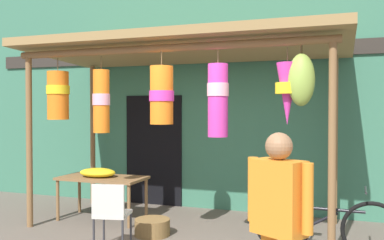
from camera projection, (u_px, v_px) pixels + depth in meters
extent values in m
cube|color=#387056|center=(229.00, 84.00, 7.38)|extent=(10.59, 0.25, 4.39)
cube|color=#2D2823|center=(227.00, 53.00, 7.23)|extent=(9.54, 0.04, 0.24)
cube|color=black|center=(154.00, 150.00, 7.75)|extent=(1.10, 0.03, 2.00)
cylinder|color=brown|center=(29.00, 141.00, 6.25)|extent=(0.09, 0.09, 2.54)
cylinder|color=brown|center=(332.00, 151.00, 4.82)|extent=(0.09, 0.09, 2.54)
cylinder|color=brown|center=(93.00, 135.00, 7.84)|extent=(0.09, 0.09, 2.54)
cylinder|color=brown|center=(335.00, 141.00, 6.41)|extent=(0.09, 0.09, 2.54)
cylinder|color=brown|center=(161.00, 48.00, 5.50)|extent=(4.46, 0.10, 0.10)
cylinder|color=brown|center=(202.00, 53.00, 7.09)|extent=(4.46, 0.10, 0.10)
cube|color=olive|center=(184.00, 48.00, 6.30)|extent=(4.76, 2.19, 0.23)
cylinder|color=brown|center=(58.00, 65.00, 6.10)|extent=(0.01, 0.01, 0.20)
cylinder|color=orange|center=(58.00, 95.00, 6.11)|extent=(0.30, 0.30, 0.70)
cylinder|color=yellow|center=(58.00, 90.00, 6.11)|extent=(0.33, 0.33, 0.13)
cylinder|color=brown|center=(101.00, 63.00, 5.90)|extent=(0.01, 0.01, 0.19)
cylinder|color=orange|center=(101.00, 101.00, 5.91)|extent=(0.23, 0.23, 0.88)
cylinder|color=pink|center=(101.00, 99.00, 5.91)|extent=(0.24, 0.24, 0.16)
cylinder|color=brown|center=(162.00, 59.00, 5.46)|extent=(0.01, 0.01, 0.19)
cylinder|color=orange|center=(162.00, 95.00, 5.47)|extent=(0.30, 0.30, 0.75)
cylinder|color=#D13399|center=(162.00, 96.00, 5.47)|extent=(0.32, 0.32, 0.14)
cylinder|color=brown|center=(218.00, 57.00, 5.28)|extent=(0.01, 0.01, 0.18)
cylinder|color=#D13399|center=(218.00, 100.00, 5.30)|extent=(0.25, 0.25, 0.92)
cylinder|color=pink|center=(218.00, 90.00, 5.29)|extent=(0.27, 0.27, 0.17)
cylinder|color=brown|center=(288.00, 55.00, 5.04)|extent=(0.01, 0.01, 0.19)
cone|color=#D13399|center=(287.00, 94.00, 5.05)|extent=(0.27, 0.27, 0.75)
cylinder|color=yellow|center=(287.00, 88.00, 5.05)|extent=(0.29, 0.29, 0.13)
cylinder|color=#4C3D23|center=(302.00, 49.00, 4.93)|extent=(0.02, 0.02, 0.09)
ellipsoid|color=#89A842|center=(301.00, 80.00, 4.94)|extent=(0.31, 0.27, 0.62)
cube|color=brown|center=(102.00, 178.00, 6.67)|extent=(1.35, 0.68, 0.04)
cylinder|color=brown|center=(58.00, 200.00, 6.61)|extent=(0.05, 0.05, 0.64)
cylinder|color=brown|center=(129.00, 206.00, 6.19)|extent=(0.05, 0.05, 0.64)
cylinder|color=brown|center=(79.00, 193.00, 7.16)|extent=(0.05, 0.05, 0.64)
cylinder|color=brown|center=(146.00, 199.00, 6.74)|extent=(0.05, 0.05, 0.64)
ellipsoid|color=yellow|center=(98.00, 172.00, 6.66)|extent=(0.59, 0.42, 0.14)
ellipsoid|color=pink|center=(101.00, 173.00, 6.59)|extent=(0.27, 0.21, 0.10)
cube|color=beige|center=(113.00, 214.00, 5.26)|extent=(0.48, 0.48, 0.04)
cube|color=beige|center=(108.00, 201.00, 5.07)|extent=(0.40, 0.12, 0.40)
cylinder|color=#333338|center=(131.00, 228.00, 5.42)|extent=(0.03, 0.03, 0.44)
cylinder|color=#333338|center=(104.00, 227.00, 5.46)|extent=(0.03, 0.03, 0.44)
cylinder|color=#333338|center=(123.00, 236.00, 5.06)|extent=(0.03, 0.03, 0.44)
cylinder|color=#333338|center=(94.00, 235.00, 5.11)|extent=(0.03, 0.03, 0.44)
cylinder|color=brown|center=(152.00, 227.00, 5.84)|extent=(0.49, 0.49, 0.23)
torus|color=black|center=(373.00, 232.00, 4.86)|extent=(0.71, 0.07, 0.71)
torus|color=black|center=(282.00, 223.00, 5.24)|extent=(0.71, 0.07, 0.71)
cylinder|color=black|center=(326.00, 209.00, 5.05)|extent=(0.88, 0.06, 0.04)
cylinder|color=black|center=(317.00, 222.00, 5.09)|extent=(0.50, 0.05, 0.31)
cylinder|color=black|center=(301.00, 194.00, 5.15)|extent=(0.03, 0.03, 0.30)
cube|color=black|center=(301.00, 181.00, 5.15)|extent=(0.20, 0.09, 0.05)
cylinder|color=#262628|center=(366.00, 190.00, 4.88)|extent=(0.04, 0.44, 0.02)
cube|color=orange|center=(279.00, 197.00, 3.26)|extent=(0.46, 0.38, 0.58)
cylinder|color=orange|center=(308.00, 199.00, 3.07)|extent=(0.08, 0.08, 0.52)
cylinder|color=orange|center=(253.00, 189.00, 3.44)|extent=(0.08, 0.08, 0.52)
sphere|color=#9E704C|center=(279.00, 146.00, 3.25)|extent=(0.21, 0.21, 0.21)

